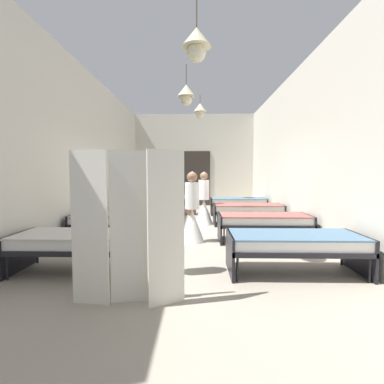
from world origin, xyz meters
TOP-DOWN VIEW (x-y plane):
  - ground_plane at (0.00, 0.00)m, footprint 5.81×11.80m
  - room_shell at (0.00, 1.17)m, footprint 5.61×11.40m
  - bed_left_row_0 at (-1.56, -2.85)m, footprint 1.90×0.84m
  - bed_right_row_0 at (1.56, -2.85)m, footprint 1.90×0.84m
  - bed_left_row_1 at (-1.56, -0.95)m, footprint 1.90×0.84m
  - bed_right_row_1 at (1.56, -0.95)m, footprint 1.90×0.84m
  - bed_left_row_2 at (-1.56, 0.95)m, footprint 1.90×0.84m
  - bed_right_row_2 at (1.56, 0.95)m, footprint 1.90×0.84m
  - bed_left_row_3 at (-1.56, 2.85)m, footprint 1.90×0.84m
  - bed_right_row_3 at (1.56, 2.85)m, footprint 1.90×0.84m
  - nurse_near_aisle at (0.33, 0.98)m, footprint 0.52×0.52m
  - nurse_mid_aisle at (0.04, -1.05)m, footprint 0.52×0.52m
  - nurse_far_aisle at (-0.34, -2.94)m, footprint 0.52×0.52m
  - potted_plant at (-0.08, 2.79)m, footprint 0.57×0.57m
  - privacy_screen at (-0.61, -3.84)m, footprint 1.24×0.22m

SIDE VIEW (x-z plane):
  - ground_plane at x=0.00m, z-range -0.10..0.00m
  - bed_left_row_0 at x=-1.56m, z-range 0.15..0.73m
  - bed_right_row_0 at x=1.56m, z-range 0.15..0.73m
  - bed_left_row_1 at x=-1.56m, z-range 0.15..0.73m
  - bed_right_row_1 at x=1.56m, z-range 0.15..0.73m
  - bed_left_row_2 at x=-1.56m, z-range 0.15..0.73m
  - bed_right_row_2 at x=1.56m, z-range 0.15..0.73m
  - bed_left_row_3 at x=-1.56m, z-range 0.15..0.73m
  - bed_right_row_3 at x=1.56m, z-range 0.15..0.73m
  - nurse_near_aisle at x=0.33m, z-range -0.21..1.27m
  - nurse_mid_aisle at x=0.04m, z-range -0.21..1.27m
  - nurse_far_aisle at x=-0.34m, z-range -0.21..1.27m
  - potted_plant at x=-0.08m, z-range 0.15..1.32m
  - privacy_screen at x=-0.61m, z-range 0.00..1.70m
  - room_shell at x=0.00m, z-range 0.01..4.04m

